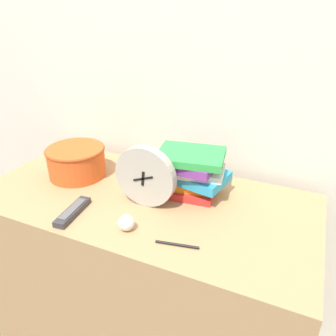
% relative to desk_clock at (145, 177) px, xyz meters
% --- Properties ---
extents(wall_back, '(6.00, 0.04, 2.40)m').
position_rel_desk_clock_xyz_m(wall_back, '(-0.03, 0.38, 0.32)').
color(wall_back, silver).
rests_on(wall_back, ground_plane).
extents(desk, '(1.18, 0.57, 0.78)m').
position_rel_desk_clock_xyz_m(desk, '(-0.03, 0.03, -0.49)').
color(desk, tan).
rests_on(desk, ground_plane).
extents(desk_clock, '(0.21, 0.04, 0.21)m').
position_rel_desk_clock_xyz_m(desk_clock, '(0.00, 0.00, 0.00)').
color(desk_clock, '#B7B2A8').
rests_on(desk_clock, desk).
extents(book_stack, '(0.27, 0.22, 0.16)m').
position_rel_desk_clock_xyz_m(book_stack, '(0.11, 0.13, -0.02)').
color(book_stack, red).
rests_on(book_stack, desk).
extents(basket, '(0.23, 0.23, 0.12)m').
position_rel_desk_clock_xyz_m(basket, '(-0.35, 0.08, -0.04)').
color(basket, '#E05623').
rests_on(basket, desk).
extents(tv_remote, '(0.06, 0.17, 0.02)m').
position_rel_desk_clock_xyz_m(tv_remote, '(-0.19, -0.15, -0.09)').
color(tv_remote, '#333338').
rests_on(tv_remote, desk).
extents(crumpled_paper_ball, '(0.05, 0.05, 0.05)m').
position_rel_desk_clock_xyz_m(crumpled_paper_ball, '(0.01, -0.15, -0.08)').
color(crumpled_paper_ball, white).
rests_on(crumpled_paper_ball, desk).
extents(pen, '(0.12, 0.03, 0.01)m').
position_rel_desk_clock_xyz_m(pen, '(0.18, -0.16, -0.10)').
color(pen, black).
rests_on(pen, desk).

